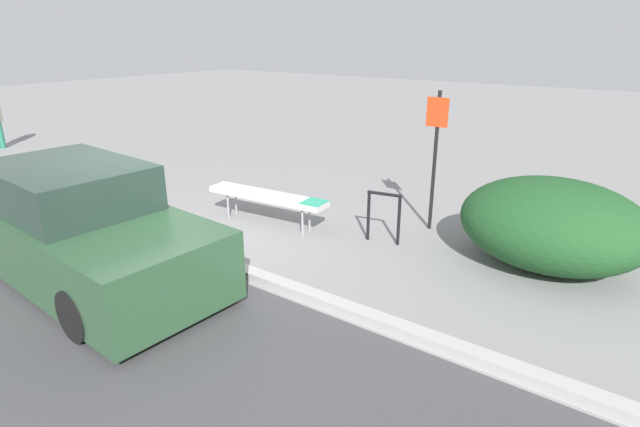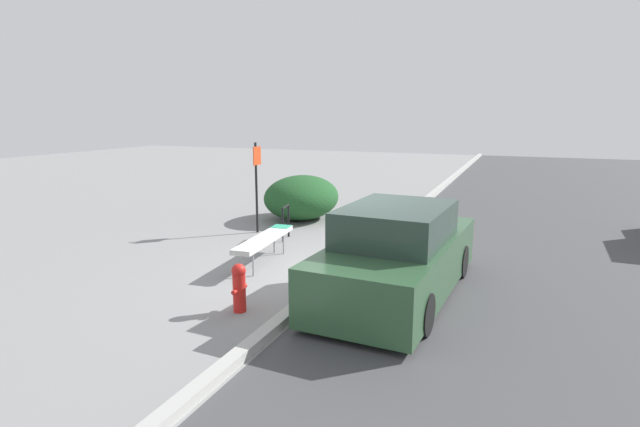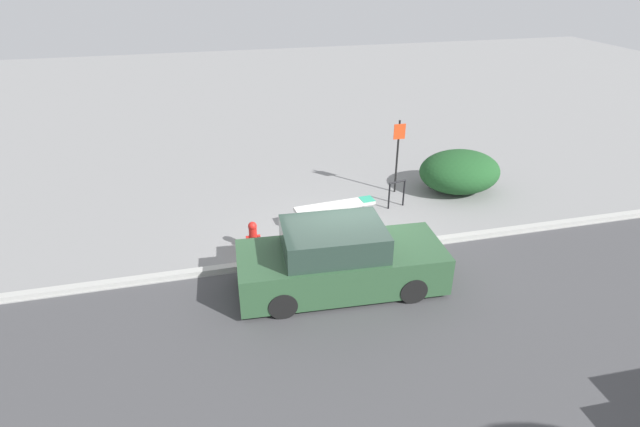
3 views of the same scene
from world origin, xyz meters
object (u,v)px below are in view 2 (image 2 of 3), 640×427
bench (264,239)px  bike_rack (286,219)px  parked_car_near (398,255)px  sign_post (257,179)px  fire_hydrant (239,286)px

bench → bike_rack: (1.98, 0.50, -0.01)m
bench → bike_rack: size_ratio=2.77×
bike_rack → parked_car_near: size_ratio=0.18×
bench → parked_car_near: bearing=-109.2°
bench → sign_post: 2.90m
sign_post → fire_hydrant: 5.34m
parked_car_near → bike_rack: bearing=55.0°
fire_hydrant → parked_car_near: bearing=-51.6°
sign_post → bench: bearing=-147.7°
bike_rack → fire_hydrant: size_ratio=1.08×
sign_post → bike_rack: bearing=-109.9°
bench → sign_post: bearing=27.0°
fire_hydrant → bike_rack: bearing=17.2°
bike_rack → fire_hydrant: bearing=-162.8°
bike_rack → fire_hydrant: (-4.35, -1.35, -0.09)m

